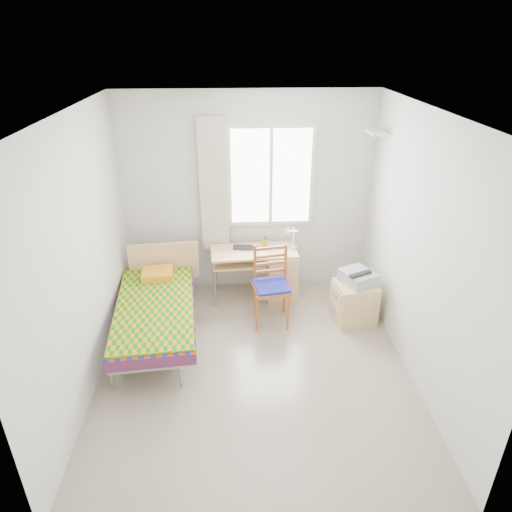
{
  "coord_description": "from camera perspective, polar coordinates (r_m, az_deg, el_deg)",
  "views": [
    {
      "loc": [
        -0.19,
        -3.82,
        3.21
      ],
      "look_at": [
        0.05,
        0.55,
        1.03
      ],
      "focal_mm": 32.0,
      "sensor_mm": 36.0,
      "label": 1
    }
  ],
  "objects": [
    {
      "name": "wall_back",
      "position": [
        5.89,
        -1.11,
        7.58
      ],
      "size": [
        3.2,
        0.0,
        3.2
      ],
      "primitive_type": "plane",
      "rotation": [
        1.57,
        0.0,
        0.0
      ],
      "color": "silver",
      "rests_on": "ground"
    },
    {
      "name": "book",
      "position": [
        5.82,
        -1.83,
        -0.28
      ],
      "size": [
        0.2,
        0.24,
        0.02
      ],
      "primitive_type": "imported",
      "rotation": [
        0.0,
        0.0,
        0.28
      ],
      "color": "gray",
      "rests_on": "desk"
    },
    {
      "name": "cabinet",
      "position": [
        5.66,
        12.18,
        -5.67
      ],
      "size": [
        0.52,
        0.48,
        0.51
      ],
      "rotation": [
        0.0,
        0.0,
        0.14
      ],
      "color": "#D5B96D",
      "rests_on": "floor"
    },
    {
      "name": "curtain",
      "position": [
        5.78,
        -5.31,
        8.66
      ],
      "size": [
        0.35,
        0.05,
        1.7
      ],
      "primitive_type": "cube",
      "color": "beige",
      "rests_on": "wall_back"
    },
    {
      "name": "task_lamp",
      "position": [
        5.68,
        4.3,
        2.5
      ],
      "size": [
        0.21,
        0.31,
        0.36
      ],
      "rotation": [
        0.0,
        0.0,
        0.39
      ],
      "color": "white",
      "rests_on": "desk"
    },
    {
      "name": "floor",
      "position": [
        4.99,
        -0.21,
        -13.5
      ],
      "size": [
        3.5,
        3.5,
        0.0
      ],
      "primitive_type": "plane",
      "color": "#BCAD93",
      "rests_on": "ground"
    },
    {
      "name": "ceiling",
      "position": [
        3.88,
        -0.28,
        17.45
      ],
      "size": [
        3.5,
        3.5,
        0.0
      ],
      "primitive_type": "plane",
      "rotation": [
        3.14,
        0.0,
        0.0
      ],
      "color": "white",
      "rests_on": "wall_back"
    },
    {
      "name": "bed",
      "position": [
        5.33,
        -12.37,
        -6.18
      ],
      "size": [
        1.03,
        1.92,
        0.8
      ],
      "rotation": [
        0.0,
        0.0,
        0.09
      ],
      "color": "#999DA2",
      "rests_on": "floor"
    },
    {
      "name": "wall_right",
      "position": [
        4.63,
        19.94,
        0.46
      ],
      "size": [
        0.0,
        3.5,
        3.5
      ],
      "primitive_type": "plane",
      "rotation": [
        1.57,
        0.0,
        -1.57
      ],
      "color": "silver",
      "rests_on": "ground"
    },
    {
      "name": "pen_cup",
      "position": [
        5.91,
        1.14,
        1.58
      ],
      "size": [
        0.08,
        0.08,
        0.08
      ],
      "primitive_type": "cylinder",
      "rotation": [
        0.0,
        0.0,
        -0.24
      ],
      "color": "orange",
      "rests_on": "desk"
    },
    {
      "name": "floating_shelf",
      "position": [
        5.59,
        14.94,
        14.71
      ],
      "size": [
        0.2,
        0.32,
        0.03
      ],
      "primitive_type": "cube",
      "color": "white",
      "rests_on": "wall_right"
    },
    {
      "name": "window",
      "position": [
        5.81,
        1.88,
        9.88
      ],
      "size": [
        1.1,
        0.04,
        1.3
      ],
      "color": "white",
      "rests_on": "wall_back"
    },
    {
      "name": "desk",
      "position": [
        5.97,
        2.41,
        -1.89
      ],
      "size": [
        1.12,
        0.57,
        0.68
      ],
      "rotation": [
        0.0,
        0.0,
        0.07
      ],
      "color": "tan",
      "rests_on": "floor"
    },
    {
      "name": "chair",
      "position": [
        5.42,
        1.96,
        -3.12
      ],
      "size": [
        0.47,
        0.47,
        0.95
      ],
      "rotation": [
        0.0,
        0.0,
        0.17
      ],
      "color": "brown",
      "rests_on": "floor"
    },
    {
      "name": "wall_left",
      "position": [
        4.5,
        -21.05,
        -0.52
      ],
      "size": [
        0.0,
        3.5,
        3.5
      ],
      "primitive_type": "plane",
      "rotation": [
        1.57,
        0.0,
        1.57
      ],
      "color": "silver",
      "rests_on": "ground"
    },
    {
      "name": "printer",
      "position": [
        5.51,
        12.61,
        -2.59
      ],
      "size": [
        0.45,
        0.48,
        0.16
      ],
      "rotation": [
        0.0,
        0.0,
        0.44
      ],
      "color": "#B0B3B9",
      "rests_on": "cabinet"
    },
    {
      "name": "laptop",
      "position": [
        5.83,
        -1.37,
        0.89
      ],
      "size": [
        0.35,
        0.25,
        0.03
      ],
      "primitive_type": "imported",
      "rotation": [
        0.0,
        0.0,
        -0.13
      ],
      "color": "black",
      "rests_on": "desk"
    }
  ]
}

